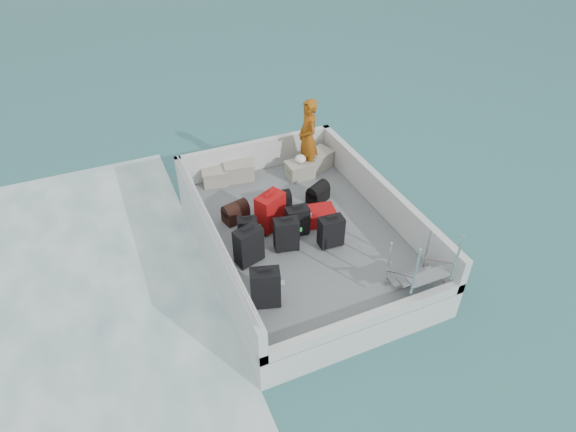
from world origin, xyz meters
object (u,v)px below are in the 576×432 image
(suitcase_0, at_px, (265,288))
(crate_0, at_px, (216,177))
(suitcase_2, at_px, (248,230))
(crate_1, at_px, (239,171))
(crate_3, at_px, (318,160))
(suitcase_4, at_px, (286,235))
(suitcase_1, at_px, (249,246))
(suitcase_6, at_px, (331,232))
(suitcase_7, at_px, (297,221))
(passenger, at_px, (308,138))
(suitcase_5, at_px, (270,212))
(suitcase_8, at_px, (317,216))
(crate_2, at_px, (300,170))

(suitcase_0, height_order, crate_0, suitcase_0)
(suitcase_2, relative_size, crate_1, 0.84)
(crate_3, bearing_deg, suitcase_4, -127.62)
(suitcase_1, distance_m, suitcase_6, 1.52)
(suitcase_7, height_order, passenger, passenger)
(suitcase_7, relative_size, crate_3, 0.97)
(suitcase_2, height_order, suitcase_5, suitcase_5)
(suitcase_1, bearing_deg, crate_0, 69.91)
(suitcase_8, bearing_deg, crate_1, 33.71)
(crate_0, bearing_deg, suitcase_0, -94.13)
(crate_0, relative_size, crate_3, 0.88)
(suitcase_2, xyz_separation_m, passenger, (2.01, 1.72, 0.60))
(suitcase_0, relative_size, passenger, 0.42)
(suitcase_0, xyz_separation_m, suitcase_6, (1.61, 0.87, -0.06))
(suitcase_8, height_order, crate_0, crate_0)
(suitcase_5, bearing_deg, suitcase_6, -75.29)
(suitcase_5, bearing_deg, suitcase_1, -159.90)
(crate_0, height_order, crate_3, crate_3)
(suitcase_2, xyz_separation_m, suitcase_4, (0.57, -0.47, 0.07))
(suitcase_2, bearing_deg, crate_2, 52.54)
(crate_0, relative_size, passenger, 0.31)
(suitcase_0, height_order, passenger, passenger)
(suitcase_1, height_order, passenger, passenger)
(suitcase_1, xyz_separation_m, crate_1, (0.69, 2.59, -0.17))
(suitcase_6, distance_m, suitcase_8, 0.73)
(crate_2, xyz_separation_m, passenger, (0.23, 0.13, 0.69))
(suitcase_5, relative_size, suitcase_6, 1.21)
(crate_1, bearing_deg, crate_2, -20.94)
(crate_2, bearing_deg, suitcase_4, -120.68)
(suitcase_4, height_order, suitcase_8, suitcase_4)
(suitcase_5, height_order, passenger, passenger)
(suitcase_0, relative_size, suitcase_7, 1.22)
(suitcase_1, distance_m, suitcase_2, 0.55)
(crate_2, bearing_deg, suitcase_5, -132.54)
(suitcase_2, relative_size, suitcase_5, 0.70)
(crate_0, relative_size, crate_1, 0.88)
(suitcase_8, bearing_deg, suitcase_7, 119.86)
(suitcase_6, distance_m, crate_3, 2.67)
(suitcase_5, relative_size, crate_1, 1.21)
(suitcase_4, xyz_separation_m, crate_1, (-0.04, 2.54, -0.14))
(crate_3, xyz_separation_m, passenger, (-0.30, -0.07, 0.68))
(suitcase_0, xyz_separation_m, crate_2, (2.05, 3.15, -0.19))
(suitcase_0, height_order, suitcase_6, suitcase_0)
(crate_2, relative_size, crate_3, 0.93)
(suitcase_2, relative_size, suitcase_8, 0.73)
(suitcase_6, relative_size, crate_3, 1.00)
(suitcase_5, bearing_deg, suitcase_4, -114.19)
(suitcase_0, relative_size, suitcase_2, 1.40)
(suitcase_8, relative_size, crate_2, 1.24)
(suitcase_0, distance_m, crate_1, 3.72)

